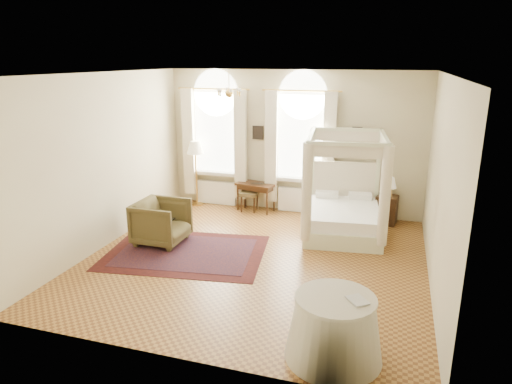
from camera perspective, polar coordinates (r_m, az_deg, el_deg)
ground at (r=8.43m, az=-0.13°, el=-8.46°), size 6.00×6.00×0.00m
room_walls at (r=7.80m, az=-0.14°, el=4.85°), size 6.00×6.00×6.00m
window_left at (r=11.18m, az=-5.09°, el=5.75°), size 1.62×0.27×3.29m
window_right at (r=10.58m, az=5.55°, el=5.13°), size 1.62×0.27×3.29m
chandelier at (r=9.09m, az=-3.39°, el=12.36°), size 0.51×0.45×0.50m
wall_pictures at (r=10.63m, az=5.12°, el=7.40°), size 2.54×0.03×0.39m
canopy_bed at (r=9.59m, az=10.85°, el=-2.53°), size 1.81×2.12×2.10m
nightstand at (r=10.51m, az=15.98°, el=-2.13°), size 0.50×0.47×0.64m
nightstand_lamp at (r=10.32m, az=16.38°, el=0.99°), size 0.29×0.29×0.43m
writing_desk at (r=10.88m, az=-0.02°, el=0.61°), size 0.99×0.65×0.68m
laptop at (r=10.79m, az=0.14°, el=1.09°), size 0.33×0.25×0.02m
stool at (r=10.91m, az=-0.83°, el=-0.35°), size 0.45×0.45×0.48m
armchair at (r=9.19m, az=-11.73°, el=-3.71°), size 0.97×0.94×0.87m
coffee_table at (r=9.57m, az=-11.75°, el=-3.32°), size 0.61×0.43×0.41m
floor_lamp at (r=11.23m, az=-7.59°, el=5.14°), size 0.41×0.41×1.61m
oriental_rug at (r=8.81m, az=-8.75°, el=-7.46°), size 3.19×2.49×0.01m
side_table at (r=5.85m, az=9.75°, el=-16.39°), size 1.20×1.20×0.82m
book at (r=5.54m, az=11.71°, el=-13.31°), size 0.31×0.32×0.02m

